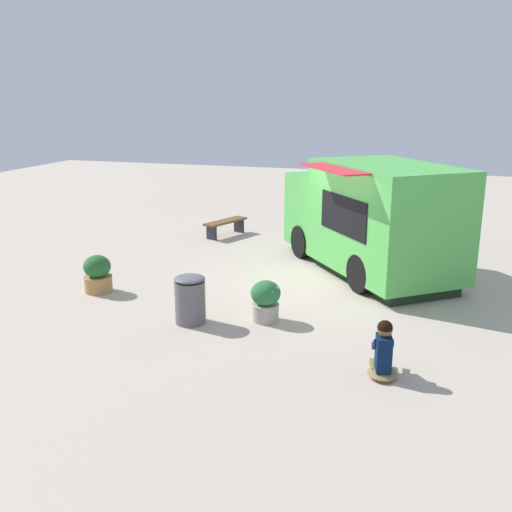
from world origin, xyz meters
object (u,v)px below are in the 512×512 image
planter_flowering_near (266,300)px  trash_bin (190,299)px  food_truck (370,220)px  planter_flowering_far (98,274)px  person_customer (383,354)px  plaza_bench (226,224)px

planter_flowering_near → trash_bin: (-0.49, 1.29, 0.05)m
food_truck → planter_flowering_far: food_truck is taller
person_customer → food_truck: bearing=9.0°
food_truck → planter_flowering_far: 6.22m
person_customer → planter_flowering_near: (1.59, 2.27, 0.04)m
food_truck → planter_flowering_near: bearing=158.8°
food_truck → planter_flowering_far: bearing=121.0°
planter_flowering_near → trash_bin: trash_bin is taller
trash_bin → plaza_bench: bearing=14.7°
food_truck → trash_bin: 5.07m
food_truck → plaza_bench: (2.38, 4.45, -0.89)m
planter_flowering_far → trash_bin: trash_bin is taller
planter_flowering_far → plaza_bench: size_ratio=0.51×
person_customer → planter_flowering_far: person_customer is taller
plaza_bench → planter_flowering_near: bearing=-153.6°
planter_flowering_far → plaza_bench: bearing=-8.5°
person_customer → trash_bin: 3.73m
planter_flowering_near → planter_flowering_far: size_ratio=0.97×
food_truck → person_customer: bearing=-171.0°
person_customer → planter_flowering_far: 6.48m
food_truck → plaza_bench: size_ratio=3.38×
planter_flowering_near → trash_bin: size_ratio=0.85×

